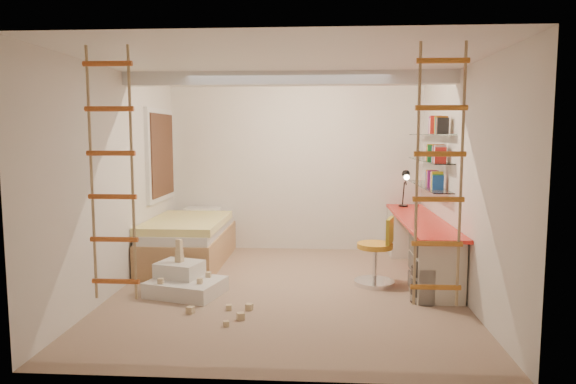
# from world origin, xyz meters

# --- Properties ---
(floor) EXTENTS (4.50, 4.50, 0.00)m
(floor) POSITION_xyz_m (0.00, 0.00, 0.00)
(floor) COLOR #9B7E64
(floor) RESTS_ON ground
(ceiling_beam) EXTENTS (4.00, 0.18, 0.16)m
(ceiling_beam) POSITION_xyz_m (0.00, 0.30, 2.52)
(ceiling_beam) COLOR white
(ceiling_beam) RESTS_ON ceiling
(window_frame) EXTENTS (0.06, 1.15, 1.35)m
(window_frame) POSITION_xyz_m (-1.97, 1.50, 1.55)
(window_frame) COLOR white
(window_frame) RESTS_ON wall_left
(window_blind) EXTENTS (0.02, 1.00, 1.20)m
(window_blind) POSITION_xyz_m (-1.93, 1.50, 1.55)
(window_blind) COLOR #4C2D1E
(window_blind) RESTS_ON window_frame
(rope_ladder_left) EXTENTS (0.41, 0.04, 2.13)m
(rope_ladder_left) POSITION_xyz_m (-1.35, -1.75, 1.52)
(rope_ladder_left) COLOR #C65321
(rope_ladder_left) RESTS_ON ceiling
(rope_ladder_right) EXTENTS (0.41, 0.04, 2.13)m
(rope_ladder_right) POSITION_xyz_m (1.35, -1.75, 1.52)
(rope_ladder_right) COLOR orange
(rope_ladder_right) RESTS_ON ceiling
(waste_bin) EXTENTS (0.31, 0.31, 0.39)m
(waste_bin) POSITION_xyz_m (1.56, -0.32, 0.20)
(waste_bin) COLOR white
(waste_bin) RESTS_ON floor
(desk) EXTENTS (0.56, 2.80, 0.75)m
(desk) POSITION_xyz_m (1.72, 0.86, 0.40)
(desk) COLOR red
(desk) RESTS_ON floor
(shelves) EXTENTS (0.25, 1.80, 0.71)m
(shelves) POSITION_xyz_m (1.87, 1.13, 1.50)
(shelves) COLOR white
(shelves) RESTS_ON wall_right
(bed) EXTENTS (1.02, 2.00, 0.69)m
(bed) POSITION_xyz_m (-1.48, 1.23, 0.33)
(bed) COLOR #AD7F51
(bed) RESTS_ON floor
(task_lamp) EXTENTS (0.14, 0.36, 0.57)m
(task_lamp) POSITION_xyz_m (1.67, 1.82, 1.14)
(task_lamp) COLOR black
(task_lamp) RESTS_ON desk
(swivel_chair) EXTENTS (0.63, 0.63, 0.85)m
(swivel_chair) POSITION_xyz_m (1.10, 0.31, 0.31)
(swivel_chair) COLOR gold
(swivel_chair) RESTS_ON floor
(play_platform) EXTENTS (0.94, 0.81, 0.36)m
(play_platform) POSITION_xyz_m (-1.18, -0.19, 0.14)
(play_platform) COLOR silver
(play_platform) RESTS_ON floor
(toy_blocks) EXTENTS (1.11, 1.16, 0.63)m
(toy_blocks) POSITION_xyz_m (-0.90, -0.51, 0.22)
(toy_blocks) COLOR #CCB284
(toy_blocks) RESTS_ON floor
(books) EXTENTS (0.14, 0.70, 0.92)m
(books) POSITION_xyz_m (1.87, 1.13, 1.61)
(books) COLOR #194CA5
(books) RESTS_ON shelves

